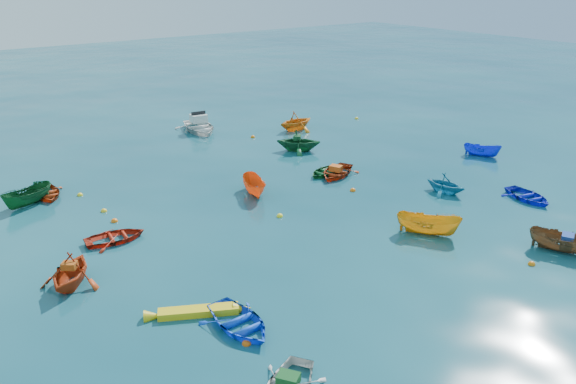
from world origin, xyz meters
TOP-DOWN VIEW (x-y plane):
  - ground at (0.00, 0.00)m, footprint 160.00×160.00m
  - dinghy_blue_sw at (-8.64, -3.77)m, footprint 2.32×3.21m
  - sampan_brown_mid at (6.43, -7.55)m, footprint 2.27×3.15m
  - dinghy_blue_se at (10.80, -3.11)m, footprint 2.68×3.30m
  - dinghy_orange_w at (-12.67, 2.82)m, footprint 3.70×3.77m
  - sampan_yellow_mid at (2.84, -2.70)m, footprint 2.75×3.22m
  - dinghy_green_e at (4.26, 6.84)m, footprint 2.98×2.42m
  - dinghy_cyan_se at (7.90, 0.37)m, footprint 2.45×2.71m
  - dinghy_red_nw at (-9.76, 5.66)m, footprint 3.06×2.35m
  - sampan_orange_n at (-1.13, 6.70)m, footprint 2.04×3.11m
  - dinghy_green_n at (5.84, 11.69)m, footprint 4.04×4.00m
  - dinghy_red_ne at (4.69, 6.26)m, footprint 3.84×3.40m
  - sampan_blue_far at (15.36, 3.26)m, footprint 2.02×2.63m
  - dinghy_red_far at (-10.87, 13.42)m, footprint 2.24×2.97m
  - dinghy_orange_far at (8.97, 16.15)m, footprint 3.27×2.87m
  - sampan_green_far at (-12.03, 12.72)m, footprint 3.22×2.24m
  - kayak_yellow at (-9.45, -2.16)m, footprint 3.54×2.20m
  - motorboat_white at (2.54, 20.37)m, footprint 3.73×4.81m
  - tarp_green_a at (-9.15, -7.47)m, footprint 0.79×0.84m
  - tarp_blue_a at (6.49, -7.69)m, footprint 0.82×0.74m
  - tarp_orange_a at (-12.64, 2.86)m, footprint 0.73×0.70m
  - tarp_green_b at (5.77, 11.76)m, footprint 0.82×0.84m
  - tarp_orange_b at (4.60, 6.21)m, footprint 0.80×0.89m
  - buoy_or_a at (-8.94, -4.73)m, footprint 0.34×0.34m
  - buoy_ye_a at (3.78, -0.69)m, footprint 0.37×0.37m
  - buoy_or_b at (4.17, -7.45)m, footprint 0.32×0.32m
  - buoy_ye_b at (-9.02, 9.40)m, footprint 0.33×0.33m
  - buoy_or_c at (-9.03, 7.81)m, footprint 0.35×0.35m
  - buoy_ye_c at (-1.80, 3.28)m, footprint 0.34×0.34m
  - buoy_or_d at (3.75, 3.70)m, footprint 0.34×0.34m
  - buoy_ye_d at (-9.35, 12.43)m, footprint 0.32×0.32m
  - buoy_or_e at (5.03, 16.40)m, footprint 0.34×0.34m
  - buoy_ye_e at (15.28, 15.83)m, footprint 0.32×0.32m

SIDE VIEW (x-z plane):
  - ground at x=0.00m, z-range 0.00..0.00m
  - dinghy_blue_sw at x=-8.64m, z-range -0.33..0.33m
  - sampan_brown_mid at x=6.43m, z-range -0.57..0.57m
  - dinghy_blue_se at x=10.80m, z-range -0.30..0.30m
  - dinghy_orange_w at x=-12.67m, z-range -0.75..0.75m
  - sampan_yellow_mid at x=2.84m, z-range -0.60..0.60m
  - dinghy_green_e at x=4.26m, z-range -0.27..0.27m
  - dinghy_cyan_se at x=7.90m, z-range -0.63..0.63m
  - dinghy_red_nw at x=-9.76m, z-range -0.29..0.29m
  - sampan_orange_n at x=-1.13m, z-range -0.56..0.56m
  - dinghy_green_n at x=5.84m, z-range -0.81..0.81m
  - dinghy_red_ne at x=4.69m, z-range -0.33..0.33m
  - sampan_blue_far at x=15.36m, z-range -0.48..0.48m
  - dinghy_red_far at x=-10.87m, z-range -0.29..0.29m
  - dinghy_orange_far at x=8.97m, z-range -0.82..0.82m
  - sampan_green_far at x=-12.03m, z-range -0.58..0.58m
  - kayak_yellow at x=-9.45m, z-range -0.18..0.18m
  - motorboat_white at x=2.54m, z-range -0.76..0.76m
  - buoy_or_a at x=-8.94m, z-range -0.17..0.17m
  - buoy_ye_a at x=3.78m, z-range -0.18..0.18m
  - buoy_or_b at x=4.17m, z-range -0.16..0.16m
  - buoy_ye_b at x=-9.02m, z-range -0.16..0.16m
  - buoy_or_c at x=-9.03m, z-range -0.18..0.18m
  - buoy_ye_c at x=-1.80m, z-range -0.17..0.17m
  - buoy_or_d at x=3.75m, z-range -0.17..0.17m
  - buoy_ye_d at x=-9.35m, z-range -0.16..0.16m
  - buoy_or_e at x=5.03m, z-range -0.17..0.17m
  - buoy_ye_e at x=15.28m, z-range -0.16..0.16m
  - tarp_green_a at x=-9.15m, z-range 0.29..0.62m
  - tarp_orange_b at x=4.60m, z-range 0.33..0.68m
  - tarp_blue_a at x=6.49m, z-range 0.57..0.90m
  - tarp_orange_a at x=-12.64m, z-range 0.75..1.03m
  - tarp_green_b at x=5.77m, z-range 0.81..1.13m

